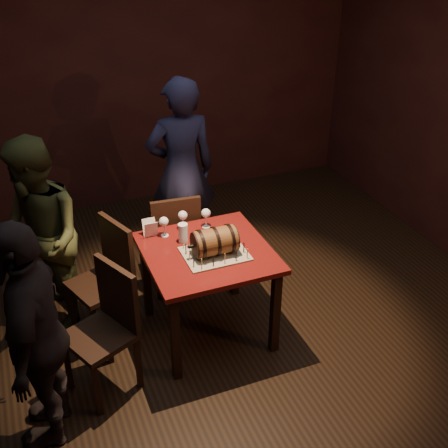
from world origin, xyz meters
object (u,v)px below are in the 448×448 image
at_px(barrel_cake, 215,241).
at_px(chair_left_rear, 108,273).
at_px(person_left_rear, 40,239).
at_px(wine_glass_left, 164,222).
at_px(chair_left_front, 108,322).
at_px(pub_table, 207,263).
at_px(person_back, 181,171).
at_px(wine_glass_right, 206,214).
at_px(pint_of_ale, 183,233).
at_px(person_left_front, 36,336).
at_px(chair_back, 175,238).
at_px(wine_glass_mid, 183,216).

relative_size(barrel_cake, chair_left_rear, 0.39).
distance_m(chair_left_rear, person_left_rear, 0.56).
xyz_separation_m(wine_glass_left, chair_left_front, (-0.57, -0.56, -0.35)).
distance_m(pub_table, chair_left_front, 0.84).
height_order(wine_glass_left, person_back, person_back).
height_order(wine_glass_right, chair_left_front, chair_left_front).
height_order(person_back, person_left_rear, person_back).
bearing_deg(pint_of_ale, chair_left_front, -147.78).
bearing_deg(person_back, person_left_front, 51.72).
height_order(wine_glass_right, chair_back, chair_back).
distance_m(chair_back, person_left_rear, 1.08).
height_order(wine_glass_right, person_left_front, person_left_front).
height_order(chair_left_front, person_left_front, person_left_front).
height_order(pub_table, pint_of_ale, pint_of_ale).
bearing_deg(pub_table, chair_back, 95.84).
relative_size(wine_glass_mid, wine_glass_right, 1.00).
xyz_separation_m(person_left_rear, person_left_front, (-0.13, -1.07, -0.02)).
relative_size(wine_glass_mid, chair_left_rear, 0.17).
xyz_separation_m(barrel_cake, wine_glass_left, (-0.26, 0.38, 0.01)).
relative_size(person_back, person_left_front, 1.12).
distance_m(chair_back, chair_left_front, 1.13).
bearing_deg(chair_back, pub_table, -84.16).
bearing_deg(chair_left_rear, chair_left_front, -101.88).
xyz_separation_m(pub_table, person_back, (0.19, 1.16, 0.21)).
bearing_deg(barrel_cake, pint_of_ale, 121.90).
bearing_deg(wine_glass_right, chair_left_rear, -179.76).
bearing_deg(pint_of_ale, pub_table, -55.26).
relative_size(pub_table, chair_left_front, 0.97).
bearing_deg(barrel_cake, chair_left_rear, 151.61).
height_order(barrel_cake, person_left_rear, person_left_rear).
xyz_separation_m(wine_glass_left, pint_of_ale, (0.11, -0.13, -0.05)).
distance_m(pub_table, chair_back, 0.63).
relative_size(pub_table, wine_glass_mid, 5.59).
distance_m(pint_of_ale, person_left_rear, 1.06).
bearing_deg(barrel_cake, wine_glass_right, 78.91).
distance_m(person_back, person_left_rear, 1.43).
bearing_deg(wine_glass_right, person_left_front, -148.66).
xyz_separation_m(wine_glass_right, person_left_rear, (-1.22, 0.25, -0.09)).
distance_m(pint_of_ale, person_back, 1.03).
relative_size(pub_table, barrel_cake, 2.48).
height_order(chair_back, chair_left_rear, same).
distance_m(wine_glass_right, chair_left_rear, 0.86).
xyz_separation_m(chair_left_rear, person_left_rear, (-0.43, 0.25, 0.26)).
distance_m(wine_glass_right, person_back, 0.85).
xyz_separation_m(pint_of_ale, chair_left_rear, (-0.56, 0.14, -0.30)).
height_order(barrel_cake, person_back, person_back).
height_order(chair_left_rear, person_left_rear, person_left_rear).
bearing_deg(wine_glass_right, chair_left_front, -148.04).
distance_m(wine_glass_right, pint_of_ale, 0.27).
bearing_deg(chair_left_front, wine_glass_mid, 39.24).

